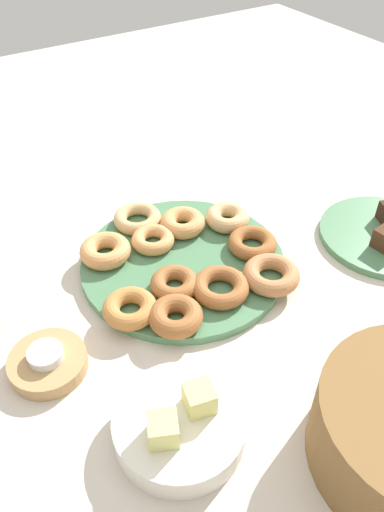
% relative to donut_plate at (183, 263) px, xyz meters
% --- Properties ---
extents(ground_plane, '(2.40, 2.40, 0.00)m').
position_rel_donut_plate_xyz_m(ground_plane, '(0.00, 0.00, -0.01)').
color(ground_plane, beige).
extents(donut_plate, '(0.36, 0.36, 0.02)m').
position_rel_donut_plate_xyz_m(donut_plate, '(0.00, 0.00, 0.00)').
color(donut_plate, '#4C7F56').
rests_on(donut_plate, ground_plane).
extents(donut_0, '(0.12, 0.12, 0.03)m').
position_rel_donut_plate_xyz_m(donut_0, '(-0.12, 0.04, 0.02)').
color(donut_0, '#995B2D').
rests_on(donut_0, donut_plate).
extents(donut_1, '(0.10, 0.10, 0.03)m').
position_rel_donut_plate_xyz_m(donut_1, '(-0.04, -0.07, 0.02)').
color(donut_1, tan).
rests_on(donut_1, donut_plate).
extents(donut_2, '(0.10, 0.10, 0.03)m').
position_rel_donut_plate_xyz_m(donut_2, '(-0.12, -0.04, 0.02)').
color(donut_2, tan).
rests_on(donut_2, donut_plate).
extents(donut_3, '(0.12, 0.12, 0.03)m').
position_rel_donut_plate_xyz_m(donut_3, '(-0.10, 0.12, 0.02)').
color(donut_3, '#B27547').
rests_on(donut_3, donut_plate).
extents(donut_4, '(0.08, 0.08, 0.03)m').
position_rel_donut_plate_xyz_m(donut_4, '(0.05, 0.06, 0.02)').
color(donut_4, '#995B2D').
rests_on(donut_4, donut_plate).
extents(donut_5, '(0.11, 0.11, 0.03)m').
position_rel_donut_plate_xyz_m(donut_5, '(0.11, -0.08, 0.02)').
color(donut_5, tan).
rests_on(donut_5, donut_plate).
extents(donut_6, '(0.12, 0.12, 0.03)m').
position_rel_donut_plate_xyz_m(donut_6, '(-0.01, 0.10, 0.02)').
color(donut_6, '#995B2D').
rests_on(donut_6, donut_plate).
extents(donut_7, '(0.12, 0.12, 0.02)m').
position_rel_donut_plate_xyz_m(donut_7, '(0.02, -0.13, 0.02)').
color(donut_7, tan).
rests_on(donut_7, donut_plate).
extents(donut_8, '(0.12, 0.12, 0.03)m').
position_rel_donut_plate_xyz_m(donut_8, '(0.14, 0.07, 0.02)').
color(donut_8, '#BC7A3D').
rests_on(donut_8, donut_plate).
extents(donut_9, '(0.09, 0.09, 0.02)m').
position_rel_donut_plate_xyz_m(donut_9, '(0.03, -0.06, 0.02)').
color(donut_9, tan).
rests_on(donut_9, donut_plate).
extents(donut_10, '(0.11, 0.11, 0.03)m').
position_rel_donut_plate_xyz_m(donut_10, '(0.09, 0.12, 0.02)').
color(donut_10, '#995B2D').
rests_on(donut_10, donut_plate).
extents(cake_plate, '(0.24, 0.24, 0.01)m').
position_rel_donut_plate_xyz_m(cake_plate, '(-0.36, 0.14, -0.00)').
color(cake_plate, '#4C7F56').
rests_on(cake_plate, ground_plane).
extents(candle_holder, '(0.11, 0.11, 0.02)m').
position_rel_donut_plate_xyz_m(candle_holder, '(0.28, 0.08, 0.00)').
color(candle_holder, tan).
rests_on(candle_holder, ground_plane).
extents(tealight, '(0.05, 0.05, 0.01)m').
position_rel_donut_plate_xyz_m(tealight, '(0.28, 0.08, 0.02)').
color(tealight, silver).
rests_on(tealight, candle_holder).
extents(fruit_bowl, '(0.17, 0.17, 0.04)m').
position_rel_donut_plate_xyz_m(fruit_bowl, '(0.17, 0.27, 0.01)').
color(fruit_bowl, silver).
rests_on(fruit_bowl, ground_plane).
extents(melon_chunk_left, '(0.04, 0.04, 0.04)m').
position_rel_donut_plate_xyz_m(melon_chunk_left, '(0.14, 0.27, 0.05)').
color(melon_chunk_left, '#DBD67A').
rests_on(melon_chunk_left, fruit_bowl).
extents(melon_chunk_right, '(0.05, 0.05, 0.04)m').
position_rel_donut_plate_xyz_m(melon_chunk_right, '(0.20, 0.29, 0.05)').
color(melon_chunk_right, '#DBD67A').
rests_on(melon_chunk_right, fruit_bowl).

